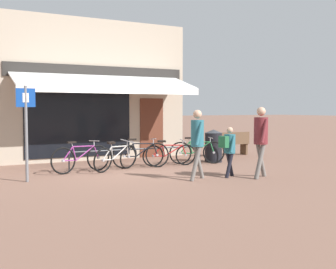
# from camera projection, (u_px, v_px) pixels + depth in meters

# --- Properties ---
(ground_plane) EXTENTS (160.00, 160.00, 0.00)m
(ground_plane) POSITION_uv_depth(u_px,v_px,m) (127.00, 171.00, 11.68)
(ground_plane) COLOR brown
(shop_front) EXTENTS (6.43, 4.63, 4.73)m
(shop_front) POSITION_uv_depth(u_px,v_px,m) (86.00, 92.00, 15.41)
(shop_front) COLOR tan
(shop_front) RESTS_ON ground_plane
(bike_rack_rail) EXTENTS (4.28, 0.04, 0.57)m
(bike_rack_rail) POSITION_uv_depth(u_px,v_px,m) (139.00, 151.00, 12.38)
(bike_rack_rail) COLOR #47494F
(bike_rack_rail) RESTS_ON ground_plane
(bicycle_purple) EXTENTS (1.77, 0.62, 0.86)m
(bicycle_purple) POSITION_uv_depth(u_px,v_px,m) (81.00, 158.00, 11.45)
(bicycle_purple) COLOR black
(bicycle_purple) RESTS_ON ground_plane
(bicycle_silver) EXTENTS (1.62, 0.88, 0.86)m
(bicycle_silver) POSITION_uv_depth(u_px,v_px,m) (116.00, 157.00, 11.74)
(bicycle_silver) COLOR black
(bicycle_silver) RESTS_ON ground_plane
(bicycle_black) EXTENTS (1.72, 0.52, 0.88)m
(bicycle_black) POSITION_uv_depth(u_px,v_px,m) (141.00, 155.00, 12.30)
(bicycle_black) COLOR black
(bicycle_black) RESTS_ON ground_plane
(bicycle_red) EXTENTS (1.68, 0.60, 0.81)m
(bicycle_red) POSITION_uv_depth(u_px,v_px,m) (169.00, 154.00, 12.70)
(bicycle_red) COLOR black
(bicycle_red) RESTS_ON ground_plane
(bicycle_green) EXTENTS (1.70, 0.69, 0.85)m
(bicycle_green) POSITION_uv_depth(u_px,v_px,m) (197.00, 152.00, 13.19)
(bicycle_green) COLOR black
(bicycle_green) RESTS_ON ground_plane
(pedestrian_adult) EXTENTS (0.56, 0.56, 1.72)m
(pedestrian_adult) POSITION_uv_depth(u_px,v_px,m) (197.00, 137.00, 10.24)
(pedestrian_adult) COLOR slate
(pedestrian_adult) RESTS_ON ground_plane
(pedestrian_child) EXTENTS (0.51, 0.51, 1.29)m
(pedestrian_child) POSITION_uv_depth(u_px,v_px,m) (229.00, 146.00, 10.65)
(pedestrian_child) COLOR black
(pedestrian_child) RESTS_ON ground_plane
(pedestrian_second_adult) EXTENTS (0.59, 0.61, 1.79)m
(pedestrian_second_adult) POSITION_uv_depth(u_px,v_px,m) (261.00, 134.00, 10.52)
(pedestrian_second_adult) COLOR slate
(pedestrian_second_adult) RESTS_ON ground_plane
(litter_bin) EXTENTS (0.57, 0.57, 1.06)m
(litter_bin) POSITION_uv_depth(u_px,v_px,m) (213.00, 146.00, 13.66)
(litter_bin) COLOR black
(litter_bin) RESTS_ON ground_plane
(parking_sign) EXTENTS (0.44, 0.07, 2.27)m
(parking_sign) POSITION_uv_depth(u_px,v_px,m) (26.00, 123.00, 9.90)
(parking_sign) COLOR slate
(parking_sign) RESTS_ON ground_plane
(park_bench) EXTENTS (1.61, 0.47, 0.87)m
(park_bench) POSITION_uv_depth(u_px,v_px,m) (230.00, 143.00, 15.52)
(park_bench) COLOR brown
(park_bench) RESTS_ON ground_plane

